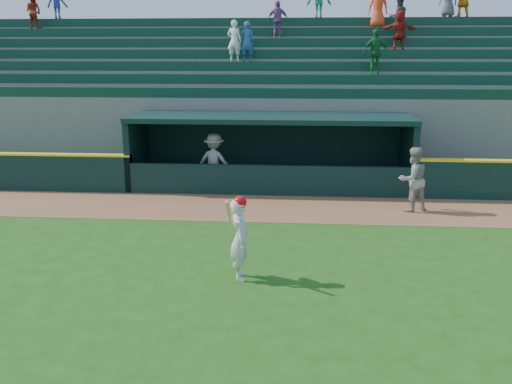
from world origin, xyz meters
TOP-DOWN VIEW (x-y plane):
  - ground at (0.00, 0.00)m, footprint 120.00×120.00m
  - warning_track at (0.00, 4.90)m, footprint 40.00×3.00m
  - dugout_player_front at (4.27, 4.95)m, footprint 1.13×1.04m
  - dugout_player_inside at (-1.85, 7.21)m, footprint 1.36×0.98m
  - dugout at (0.00, 8.00)m, footprint 9.40×2.80m
  - stands at (-0.00, 12.58)m, footprint 34.50×6.25m
  - batter_at_plate at (-0.15, -0.53)m, footprint 0.49×0.81m

SIDE VIEW (x-z plane):
  - ground at x=0.00m, z-range 0.00..0.00m
  - warning_track at x=0.00m, z-range 0.00..0.01m
  - batter_at_plate at x=-0.15m, z-range 0.00..1.75m
  - dugout_player_front at x=4.27m, z-range 0.00..1.88m
  - dugout_player_inside at x=-1.85m, z-range 0.00..1.89m
  - dugout at x=0.00m, z-range 0.13..2.59m
  - stands at x=0.00m, z-range -1.38..6.20m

